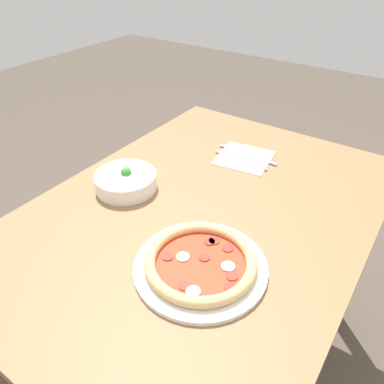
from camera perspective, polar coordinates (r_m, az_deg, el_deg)
ground_plane at (r=1.62m, az=1.22°, el=-24.18°), size 8.00×8.00×0.00m
dining_table at (r=1.11m, az=1.62°, el=-7.03°), size 1.19×0.85×0.76m
pizza at (r=0.86m, az=1.32°, el=-10.84°), size 0.31×0.31×0.04m
bowl at (r=1.12m, az=-10.08°, el=1.83°), size 0.18×0.18×0.07m
napkin at (r=1.28m, az=7.94°, el=5.20°), size 0.19×0.19×0.00m
fork at (r=1.26m, az=7.49°, el=4.85°), size 0.02×0.20×0.00m
knife at (r=1.29m, az=8.77°, el=5.58°), size 0.03×0.22×0.01m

